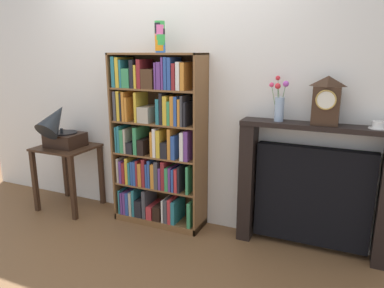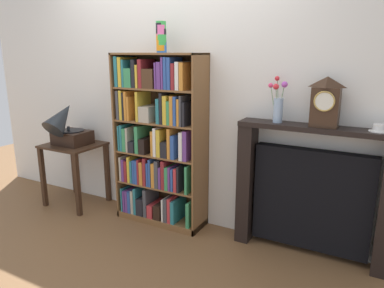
{
  "view_description": "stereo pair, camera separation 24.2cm",
  "coord_description": "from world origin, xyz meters",
  "views": [
    {
      "loc": [
        1.64,
        -2.76,
        1.64
      ],
      "look_at": [
        0.35,
        0.13,
        0.83
      ],
      "focal_mm": 33.77,
      "sensor_mm": 36.0,
      "label": 1
    },
    {
      "loc": [
        1.86,
        -2.65,
        1.64
      ],
      "look_at": [
        0.35,
        0.13,
        0.83
      ],
      "focal_mm": 33.77,
      "sensor_mm": 36.0,
      "label": 2
    }
  ],
  "objects": [
    {
      "name": "fireplace_mantel",
      "position": [
        1.4,
        0.2,
        0.53
      ],
      "size": [
        1.21,
        0.21,
        1.09
      ],
      "color": "black",
      "rests_on": "ground"
    },
    {
      "name": "side_table_left",
      "position": [
        -1.06,
        0.03,
        0.52
      ],
      "size": [
        0.57,
        0.51,
        0.68
      ],
      "color": "#382316",
      "rests_on": "ground"
    },
    {
      "name": "mantel_clock",
      "position": [
        1.45,
        0.18,
        1.28
      ],
      "size": [
        0.2,
        0.15,
        0.38
      ],
      "color": "#382316",
      "rests_on": "fireplace_mantel"
    },
    {
      "name": "cup_stack",
      "position": [
        0.04,
        0.12,
        1.76
      ],
      "size": [
        0.09,
        0.09,
        0.27
      ],
      "color": "blue",
      "rests_on": "bookshelf"
    },
    {
      "name": "wall_back",
      "position": [
        0.17,
        0.32,
        1.3
      ],
      "size": [
        5.22,
        0.08,
        2.6
      ],
      "primitive_type": "cube",
      "color": "silver",
      "rests_on": "ground"
    },
    {
      "name": "gramophone",
      "position": [
        -1.06,
        -0.04,
        0.88
      ],
      "size": [
        0.35,
        0.47,
        0.51
      ],
      "color": "black",
      "rests_on": "side_table_left"
    },
    {
      "name": "ground_plane",
      "position": [
        0.0,
        0.0,
        -0.01
      ],
      "size": [
        8.22,
        6.4,
        0.02
      ],
      "primitive_type": "cube",
      "color": "brown"
    },
    {
      "name": "bookshelf",
      "position": [
        -0.02,
        0.12,
        0.78
      ],
      "size": [
        0.88,
        0.31,
        1.63
      ],
      "color": "brown",
      "rests_on": "ground"
    },
    {
      "name": "flower_vase",
      "position": [
        1.1,
        0.18,
        1.23
      ],
      "size": [
        0.16,
        0.14,
        0.36
      ],
      "color": "#99B2D1",
      "rests_on": "fireplace_mantel"
    },
    {
      "name": "teacup_with_saucer",
      "position": [
        1.82,
        0.18,
        1.11
      ],
      "size": [
        0.13,
        0.13,
        0.05
      ],
      "color": "white",
      "rests_on": "fireplace_mantel"
    }
  ]
}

